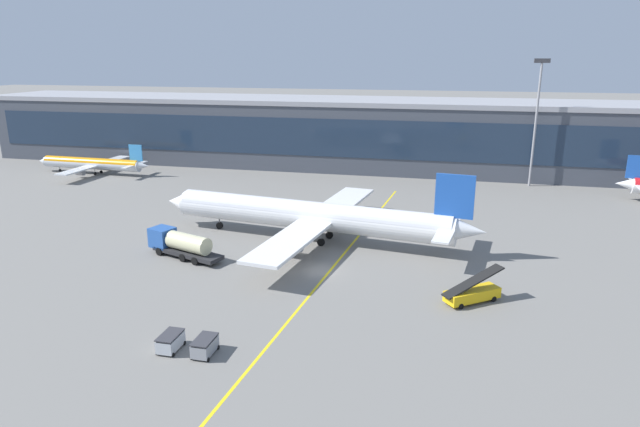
% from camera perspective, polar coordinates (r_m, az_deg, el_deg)
% --- Properties ---
extents(ground_plane, '(700.00, 700.00, 0.00)m').
position_cam_1_polar(ground_plane, '(65.72, -0.05, -5.93)').
color(ground_plane, slate).
extents(apron_lead_in_line, '(7.06, 79.74, 0.01)m').
position_cam_1_polar(apron_lead_in_line, '(67.26, 1.46, -5.40)').
color(apron_lead_in_line, yellow).
rests_on(apron_lead_in_line, ground_plane).
extents(terminal_building, '(200.87, 21.03, 15.11)m').
position_cam_1_polar(terminal_building, '(125.03, 9.17, 8.02)').
color(terminal_building, '#424751').
rests_on(terminal_building, ground_plane).
extents(main_airliner, '(46.13, 37.04, 10.70)m').
position_cam_1_polar(main_airliner, '(75.16, -0.91, -0.20)').
color(main_airliner, white).
rests_on(main_airliner, ground_plane).
extents(fuel_tanker, '(11.02, 5.92, 3.25)m').
position_cam_1_polar(fuel_tanker, '(71.83, -14.16, -3.01)').
color(fuel_tanker, '#232326').
rests_on(fuel_tanker, ground_plane).
extents(belt_loader, '(6.27, 5.27, 3.49)m').
position_cam_1_polar(belt_loader, '(59.59, 15.40, -7.90)').
color(belt_loader, yellow).
rests_on(belt_loader, ground_plane).
extents(baggage_cart_0, '(1.64, 2.66, 1.48)m').
position_cam_1_polar(baggage_cart_0, '(50.65, -15.14, -12.61)').
color(baggage_cart_0, '#B2B7BC').
rests_on(baggage_cart_0, ground_plane).
extents(baggage_cart_1, '(1.64, 2.66, 1.48)m').
position_cam_1_polar(baggage_cart_1, '(49.30, -11.78, -13.21)').
color(baggage_cart_1, gray).
rests_on(baggage_cart_1, ground_plane).
extents(commuter_jet_far, '(27.19, 21.62, 6.72)m').
position_cam_1_polar(commuter_jet_far, '(127.97, -22.39, 4.79)').
color(commuter_jet_far, silver).
rests_on(commuter_jet_far, ground_plane).
extents(apron_light_mast_0, '(2.80, 0.50, 23.91)m').
position_cam_1_polar(apron_light_mast_0, '(113.15, 21.41, 9.57)').
color(apron_light_mast_0, gray).
rests_on(apron_light_mast_0, ground_plane).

